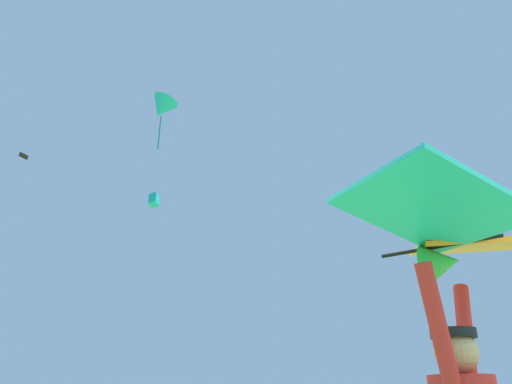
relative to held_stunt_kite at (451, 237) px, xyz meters
name	(u,v)px	position (x,y,z in m)	size (l,w,h in m)	color
held_stunt_kite	(451,237)	(0.00, 0.00, 0.00)	(1.82, 1.15, 0.41)	black
distant_kite_black_overhead_distant	(24,156)	(2.27, 25.22, 11.84)	(0.69, 0.71, 0.25)	black
distant_kite_teal_far_center	(154,200)	(11.70, 27.40, 12.36)	(0.96, 1.09, 1.18)	#19B2AD
distant_kite_teal_low_right	(162,108)	(4.77, 13.55, 10.07)	(1.63, 1.64, 2.57)	#19B2AD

